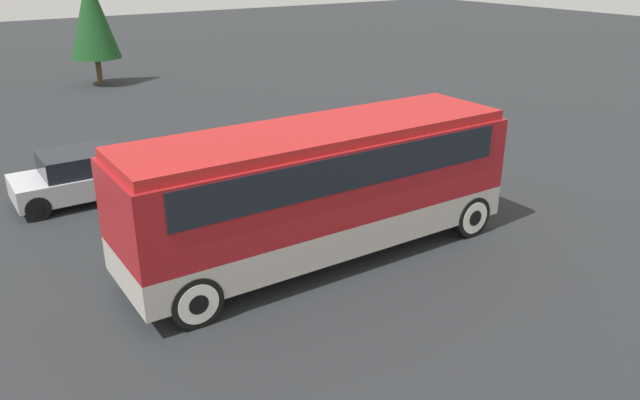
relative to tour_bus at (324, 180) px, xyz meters
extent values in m
plane|color=#26282B|center=(-0.10, 0.00, -1.88)|extent=(120.00, 120.00, 0.00)
cube|color=#B7B2A8|center=(-0.10, 0.00, -1.07)|extent=(9.21, 2.55, 0.74)
cube|color=maroon|center=(-0.10, 0.00, 0.17)|extent=(9.21, 2.55, 1.73)
cube|color=black|center=(-0.10, 0.00, 0.59)|extent=(8.11, 2.59, 0.78)
cube|color=#B21E1E|center=(-0.10, 0.00, 1.14)|extent=(9.03, 2.35, 0.22)
cube|color=maroon|center=(4.36, 0.00, -0.08)|extent=(0.36, 2.45, 1.97)
cylinder|color=black|center=(3.66, -1.17, -1.36)|extent=(1.06, 0.28, 1.06)
cylinder|color=silver|center=(3.66, -1.17, -1.36)|extent=(0.83, 0.30, 0.83)
cylinder|color=black|center=(3.66, -1.17, -1.36)|extent=(0.40, 0.32, 0.40)
cylinder|color=black|center=(3.66, 1.17, -1.36)|extent=(1.06, 0.28, 1.06)
cylinder|color=silver|center=(3.66, 1.17, -1.36)|extent=(0.83, 0.30, 0.83)
cylinder|color=black|center=(3.66, 1.17, -1.36)|extent=(0.40, 0.32, 0.40)
cylinder|color=black|center=(-3.70, -1.17, -1.36)|extent=(1.06, 0.28, 1.06)
cylinder|color=silver|center=(-3.70, -1.17, -1.36)|extent=(0.83, 0.30, 0.83)
cylinder|color=black|center=(-3.70, -1.17, -1.36)|extent=(0.40, 0.32, 0.40)
cylinder|color=black|center=(-3.70, 1.17, -1.36)|extent=(1.06, 0.28, 1.06)
cylinder|color=silver|center=(-3.70, 1.17, -1.36)|extent=(0.83, 0.30, 0.83)
cylinder|color=black|center=(-3.70, 1.17, -1.36)|extent=(0.40, 0.32, 0.40)
cube|color=#2D5638|center=(2.01, 4.84, -1.35)|extent=(4.64, 1.72, 0.56)
cube|color=black|center=(1.83, 4.84, -0.84)|extent=(2.41, 1.55, 0.46)
cylinder|color=black|center=(3.86, 4.07, -1.55)|extent=(0.68, 0.22, 0.68)
cylinder|color=black|center=(3.86, 4.07, -1.55)|extent=(0.26, 0.26, 0.26)
cylinder|color=black|center=(3.86, 5.61, -1.55)|extent=(0.68, 0.22, 0.68)
cylinder|color=black|center=(3.86, 5.61, -1.55)|extent=(0.26, 0.26, 0.26)
cylinder|color=black|center=(0.16, 4.07, -1.55)|extent=(0.68, 0.22, 0.68)
cylinder|color=black|center=(0.16, 4.07, -1.55)|extent=(0.26, 0.26, 0.26)
cylinder|color=black|center=(0.16, 5.61, -1.55)|extent=(0.68, 0.22, 0.68)
cylinder|color=black|center=(0.16, 5.61, -1.55)|extent=(0.26, 0.26, 0.26)
cube|color=#BCBCC1|center=(-3.61, 6.67, -1.32)|extent=(4.16, 1.80, 0.63)
cube|color=black|center=(-3.78, 6.67, -0.72)|extent=(2.16, 1.62, 0.58)
cylinder|color=black|center=(-2.00, 5.86, -1.55)|extent=(0.67, 0.22, 0.67)
cylinder|color=black|center=(-2.00, 5.86, -1.55)|extent=(0.26, 0.26, 0.26)
cylinder|color=black|center=(-2.00, 7.49, -1.55)|extent=(0.67, 0.22, 0.67)
cylinder|color=black|center=(-2.00, 7.49, -1.55)|extent=(0.26, 0.26, 0.26)
cylinder|color=black|center=(-5.22, 5.86, -1.55)|extent=(0.67, 0.22, 0.67)
cylinder|color=black|center=(-5.22, 5.86, -1.55)|extent=(0.26, 0.26, 0.26)
cylinder|color=black|center=(-5.22, 7.49, -1.55)|extent=(0.67, 0.22, 0.67)
cylinder|color=black|center=(-5.22, 7.49, -1.55)|extent=(0.26, 0.26, 0.26)
cylinder|color=brown|center=(1.15, 23.15, -1.18)|extent=(0.28, 0.28, 1.41)
cone|color=#19471E|center=(1.15, 23.15, 1.66)|extent=(2.53, 2.53, 4.27)
camera|label=1|loc=(-7.37, -11.01, 4.86)|focal=35.00mm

